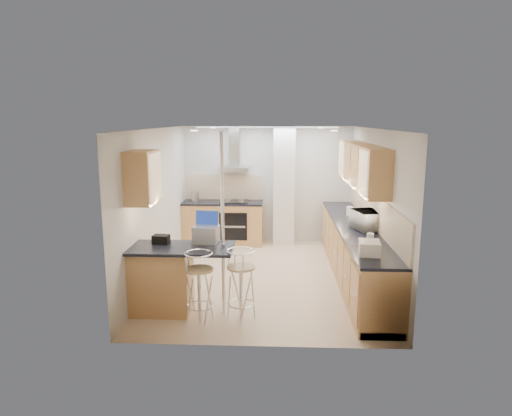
{
  "coord_description": "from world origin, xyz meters",
  "views": [
    {
      "loc": [
        0.18,
        -7.4,
        2.66
      ],
      "look_at": [
        -0.15,
        0.2,
        1.16
      ],
      "focal_mm": 32.0,
      "sensor_mm": 36.0,
      "label": 1
    }
  ],
  "objects_px": {
    "laptop": "(206,234)",
    "bar_stool_end": "(241,285)",
    "bread_bin": "(369,248)",
    "bar_stool_near": "(199,287)",
    "microwave": "(367,220)"
  },
  "relations": [
    {
      "from": "microwave",
      "to": "laptop",
      "type": "relative_size",
      "value": 1.6
    },
    {
      "from": "microwave",
      "to": "bread_bin",
      "type": "xyz_separation_m",
      "value": [
        -0.23,
        -1.37,
        -0.06
      ]
    },
    {
      "from": "microwave",
      "to": "bar_stool_end",
      "type": "xyz_separation_m",
      "value": [
        -1.91,
        -1.4,
        -0.58
      ]
    },
    {
      "from": "bar_stool_near",
      "to": "bread_bin",
      "type": "xyz_separation_m",
      "value": [
        2.22,
        0.13,
        0.53
      ]
    },
    {
      "from": "laptop",
      "to": "bread_bin",
      "type": "distance_m",
      "value": 2.24
    },
    {
      "from": "laptop",
      "to": "bar_stool_near",
      "type": "xyz_separation_m",
      "value": [
        -0.02,
        -0.54,
        -0.58
      ]
    },
    {
      "from": "bar_stool_end",
      "to": "bread_bin",
      "type": "xyz_separation_m",
      "value": [
        1.68,
        0.03,
        0.52
      ]
    },
    {
      "from": "laptop",
      "to": "bar_stool_end",
      "type": "distance_m",
      "value": 0.89
    },
    {
      "from": "bar_stool_end",
      "to": "bar_stool_near",
      "type": "bearing_deg",
      "value": 121.75
    },
    {
      "from": "microwave",
      "to": "bar_stool_end",
      "type": "height_order",
      "value": "microwave"
    },
    {
      "from": "bread_bin",
      "to": "laptop",
      "type": "bearing_deg",
      "value": 176.03
    },
    {
      "from": "microwave",
      "to": "bar_stool_near",
      "type": "distance_m",
      "value": 2.93
    },
    {
      "from": "laptop",
      "to": "bar_stool_near",
      "type": "bearing_deg",
      "value": -84.57
    },
    {
      "from": "microwave",
      "to": "laptop",
      "type": "height_order",
      "value": "microwave"
    },
    {
      "from": "laptop",
      "to": "bar_stool_end",
      "type": "height_order",
      "value": "laptop"
    }
  ]
}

